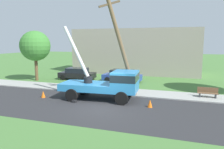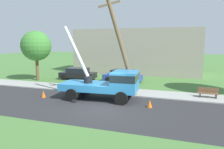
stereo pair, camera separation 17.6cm
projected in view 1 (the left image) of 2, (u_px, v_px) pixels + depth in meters
ground_plane at (138, 80)px, 26.72m from camera, size 120.00×120.00×0.00m
road_asphalt at (104, 108)px, 15.47m from camera, size 80.00×7.36×0.01m
sidewalk_strip at (123, 92)px, 20.19m from camera, size 80.00×2.73×0.10m
utility_truck at (109, 82)px, 17.40m from camera, size 6.93×3.23×5.98m
leaning_utility_pole at (121, 44)px, 17.87m from camera, size 2.88×2.19×8.69m
traffic_cone_ahead at (150, 103)px, 15.54m from camera, size 0.36×0.36×0.56m
traffic_cone_behind at (43, 94)px, 18.24m from camera, size 0.36×0.36×0.56m
traffic_cone_curbside at (122, 93)px, 18.67m from camera, size 0.36×0.36×0.56m
parked_sedan_black at (77, 74)px, 26.83m from camera, size 4.47×2.15×1.42m
parked_sedan_blue at (122, 76)px, 25.12m from camera, size 4.49×2.17×1.42m
park_bench at (208, 93)px, 17.94m from camera, size 1.60×0.45×0.90m
roadside_tree_far at (35, 46)px, 25.57m from camera, size 3.52×3.52×5.89m
lowrise_building_backdrop at (136, 51)px, 32.30m from camera, size 18.00×6.00×6.40m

